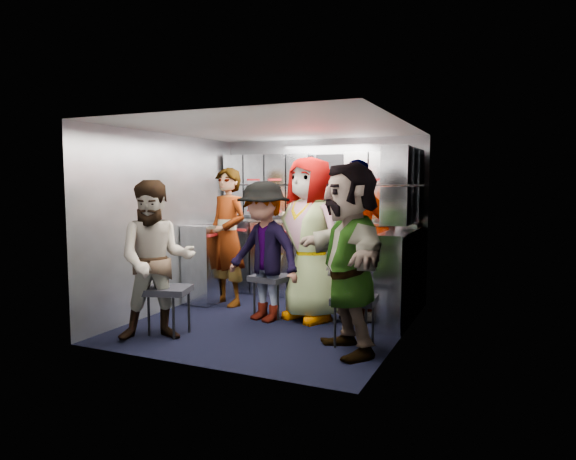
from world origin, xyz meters
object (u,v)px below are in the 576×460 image
at_px(jump_seat_mid_right, 359,284).
at_px(attendant_arc_e, 349,258).
at_px(attendant_arc_a, 156,260).
at_px(attendant_standing, 228,237).
at_px(attendant_arc_b, 264,251).
at_px(attendant_arc_d, 355,240).
at_px(jump_seat_near_left, 169,293).
at_px(jump_seat_center, 315,283).
at_px(attendant_arc_c, 310,239).
at_px(jump_seat_near_right, 354,302).
at_px(jump_seat_mid_left, 271,280).

xyz_separation_m(jump_seat_mid_right, attendant_arc_e, (0.28, -1.27, 0.49)).
bearing_deg(attendant_arc_a, attendant_standing, 58.08).
height_order(attendant_arc_b, attendant_arc_d, attendant_arc_d).
bearing_deg(jump_seat_near_left, jump_seat_center, 49.95).
height_order(jump_seat_center, attendant_arc_b, attendant_arc_b).
bearing_deg(attendant_arc_c, attendant_arc_e, -28.34).
bearing_deg(jump_seat_near_right, attendant_arc_d, 106.92).
bearing_deg(jump_seat_near_left, jump_seat_mid_right, 44.22).
height_order(jump_seat_mid_left, jump_seat_near_right, jump_seat_mid_left).
xyz_separation_m(attendant_arc_a, attendant_arc_d, (1.53, 1.49, 0.11)).
bearing_deg(jump_seat_center, attendant_standing, 177.56).
distance_m(jump_seat_near_left, attendant_arc_a, 0.39).
xyz_separation_m(jump_seat_center, attendant_standing, (-1.19, 0.05, 0.48)).
height_order(jump_seat_center, jump_seat_mid_right, jump_seat_center).
height_order(jump_seat_near_right, attendant_arc_a, attendant_arc_a).
distance_m(jump_seat_mid_left, jump_seat_mid_right, 1.01).
bearing_deg(jump_seat_center, jump_seat_mid_right, 24.51).
relative_size(jump_seat_near_right, attendant_arc_c, 0.26).
bearing_deg(attendant_arc_c, jump_seat_near_left, -112.19).
bearing_deg(jump_seat_near_right, attendant_arc_b, 158.62).
height_order(jump_seat_mid_right, attendant_arc_e, attendant_arc_e).
bearing_deg(attendant_arc_a, attendant_arc_e, -23.44).
height_order(attendant_standing, attendant_arc_a, attendant_standing).
relative_size(jump_seat_near_left, jump_seat_mid_right, 1.16).
bearing_deg(jump_seat_near_right, jump_seat_center, 129.51).
bearing_deg(attendant_arc_b, attendant_standing, 164.85).
bearing_deg(attendant_arc_a, jump_seat_near_left, 54.06).
xyz_separation_m(jump_seat_center, jump_seat_mid_right, (0.45, 0.21, -0.01)).
relative_size(attendant_arc_a, attendant_arc_b, 1.01).
bearing_deg(jump_seat_mid_left, attendant_standing, 158.31).
bearing_deg(jump_seat_mid_right, attendant_arc_a, -132.51).
bearing_deg(attendant_standing, jump_seat_mid_right, 26.52).
distance_m(jump_seat_mid_right, attendant_arc_d, 0.55).
bearing_deg(attendant_arc_a, jump_seat_mid_left, 26.65).
relative_size(jump_seat_near_left, attendant_arc_e, 0.29).
relative_size(jump_seat_near_right, attendant_arc_a, 0.30).
bearing_deg(attendant_arc_b, attendant_arc_d, 44.10).
height_order(attendant_arc_c, attendant_arc_e, attendant_arc_c).
xyz_separation_m(attendant_arc_c, attendant_arc_d, (0.45, 0.21, -0.01)).
bearing_deg(jump_seat_mid_left, attendant_arc_b, -90.00).
distance_m(jump_seat_center, jump_seat_mid_right, 0.50).
bearing_deg(attendant_standing, jump_seat_near_right, -4.92).
height_order(jump_seat_mid_left, attendant_arc_d, attendant_arc_d).
relative_size(jump_seat_near_left, attendant_arc_d, 0.28).
distance_m(jump_seat_mid_left, attendant_arc_e, 1.50).
bearing_deg(attendant_arc_c, jump_seat_mid_right, 62.66).
distance_m(attendant_arc_a, attendant_arc_d, 2.14).
bearing_deg(attendant_arc_e, jump_seat_center, 175.54).
height_order(jump_seat_mid_left, attendant_arc_a, attendant_arc_a).
bearing_deg(attendant_standing, attendant_arc_e, -9.10).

